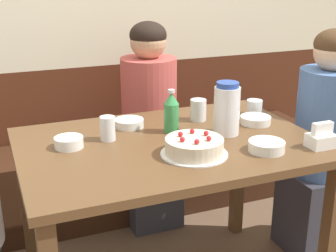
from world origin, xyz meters
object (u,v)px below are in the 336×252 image
(bowl_soup_white, at_px, (69,142))
(bowl_sauce_shallow, at_px, (129,123))
(birthday_cake, at_px, (194,147))
(person_teal_shirt, at_px, (323,152))
(bowl_rice_small, at_px, (267,146))
(bowl_side_dish, at_px, (255,120))
(soju_bottle, at_px, (171,112))
(glass_tumbler_short, at_px, (108,128))
(glass_shot_small, at_px, (254,107))
(napkin_holder, at_px, (321,138))
(water_pitcher, at_px, (227,109))
(glass_water_tall, at_px, (198,110))
(bench_seat, at_px, (118,178))
(person_grey_tee, at_px, (149,132))

(bowl_soup_white, distance_m, bowl_sauce_shallow, 0.34)
(birthday_cake, xyz_separation_m, person_teal_shirt, (0.85, 0.24, -0.25))
(bowl_soup_white, xyz_separation_m, bowl_rice_small, (0.72, -0.33, -0.00))
(bowl_rice_small, xyz_separation_m, bowl_side_dish, (0.14, 0.31, -0.00))
(soju_bottle, xyz_separation_m, bowl_side_dish, (0.41, -0.04, -0.07))
(glass_tumbler_short, distance_m, glass_shot_small, 0.76)
(soju_bottle, xyz_separation_m, glass_shot_small, (0.47, 0.08, -0.05))
(napkin_holder, xyz_separation_m, glass_tumbler_short, (-0.78, 0.40, 0.01))
(bowl_sauce_shallow, relative_size, glass_shot_small, 1.73)
(birthday_cake, height_order, glass_shot_small, birthday_cake)
(birthday_cake, bearing_deg, water_pitcher, 35.68)
(soju_bottle, height_order, glass_water_tall, soju_bottle)
(bench_seat, bearing_deg, person_grey_tee, -42.17)
(napkin_holder, xyz_separation_m, bowl_sauce_shallow, (-0.64, 0.53, -0.02))
(bench_seat, xyz_separation_m, bowl_soup_white, (-0.40, -0.74, 0.56))
(bench_seat, relative_size, water_pitcher, 10.91)
(bowl_sauce_shallow, bearing_deg, person_teal_shirt, -9.70)
(bench_seat, height_order, glass_tumbler_short, glass_tumbler_short)
(bowl_rice_small, bearing_deg, glass_shot_small, 63.89)
(bench_seat, height_order, bowl_rice_small, bowl_rice_small)
(glass_tumbler_short, relative_size, glass_shot_small, 1.34)
(water_pitcher, distance_m, person_teal_shirt, 0.70)
(soju_bottle, bearing_deg, person_grey_tee, 79.82)
(water_pitcher, height_order, bowl_soup_white, water_pitcher)
(bowl_sauce_shallow, bearing_deg, glass_tumbler_short, -136.15)
(napkin_holder, bearing_deg, bowl_side_dish, 103.83)
(person_teal_shirt, relative_size, person_grey_tee, 1.00)
(bowl_soup_white, bearing_deg, bench_seat, 61.52)
(birthday_cake, distance_m, bowl_soup_white, 0.51)
(birthday_cake, height_order, bowl_soup_white, birthday_cake)
(person_teal_shirt, bearing_deg, soju_bottle, -2.37)
(glass_tumbler_short, bearing_deg, napkin_holder, -27.29)
(bench_seat, height_order, birthday_cake, birthday_cake)
(glass_water_tall, height_order, person_teal_shirt, person_teal_shirt)
(soju_bottle, bearing_deg, bowl_sauce_shallow, 138.85)
(glass_tumbler_short, xyz_separation_m, glass_shot_small, (0.76, 0.08, -0.02))
(bench_seat, distance_m, person_teal_shirt, 1.21)
(bench_seat, height_order, person_teal_shirt, person_teal_shirt)
(water_pitcher, height_order, person_teal_shirt, person_teal_shirt)
(bowl_rice_small, xyz_separation_m, person_teal_shirt, (0.57, 0.32, -0.23))
(birthday_cake, distance_m, glass_water_tall, 0.43)
(soju_bottle, bearing_deg, glass_tumbler_short, 178.88)
(birthday_cake, distance_m, glass_tumbler_short, 0.39)
(birthday_cake, height_order, bowl_side_dish, birthday_cake)
(napkin_holder, height_order, bowl_sauce_shallow, napkin_holder)
(water_pitcher, xyz_separation_m, soju_bottle, (-0.21, 0.11, -0.02))
(bowl_sauce_shallow, distance_m, person_grey_tee, 0.57)
(water_pitcher, bearing_deg, bowl_rice_small, -77.97)
(bench_seat, relative_size, birthday_cake, 9.56)
(bench_seat, distance_m, bowl_soup_white, 1.01)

